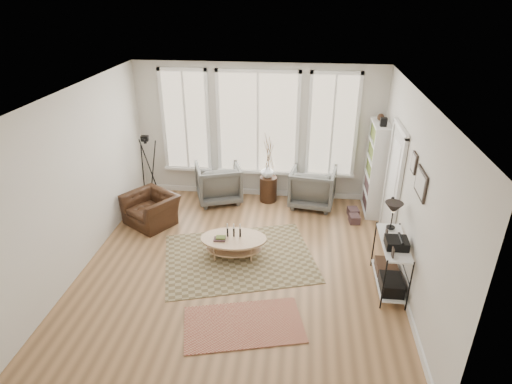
# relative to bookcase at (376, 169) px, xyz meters

# --- Properties ---
(room) EXTENTS (5.50, 5.54, 2.90)m
(room) POSITION_rel_bookcase_xyz_m (-2.42, -2.20, 0.47)
(room) COLOR #A2754A
(room) RESTS_ON ground
(bay_window) EXTENTS (4.14, 0.12, 2.24)m
(bay_window) POSITION_rel_bookcase_xyz_m (-2.44, 0.49, 0.65)
(bay_window) COLOR #D0B484
(bay_window) RESTS_ON ground
(door) EXTENTS (0.09, 1.06, 2.22)m
(door) POSITION_rel_bookcase_xyz_m (0.13, -1.08, 0.17)
(door) COLOR silver
(door) RESTS_ON ground
(bookcase) EXTENTS (0.31, 0.85, 2.06)m
(bookcase) POSITION_rel_bookcase_xyz_m (0.00, 0.00, 0.00)
(bookcase) COLOR white
(bookcase) RESTS_ON ground
(low_shelf) EXTENTS (0.38, 1.08, 1.30)m
(low_shelf) POSITION_rel_bookcase_xyz_m (-0.06, -2.52, -0.44)
(low_shelf) COLOR white
(low_shelf) RESTS_ON ground
(wall_art) EXTENTS (0.04, 0.88, 0.44)m
(wall_art) POSITION_rel_bookcase_xyz_m (0.14, -2.49, 0.92)
(wall_art) COLOR black
(wall_art) RESTS_ON ground
(rug_main) EXTENTS (2.95, 2.53, 0.01)m
(rug_main) POSITION_rel_bookcase_xyz_m (-2.49, -2.02, -0.95)
(rug_main) COLOR brown
(rug_main) RESTS_ON ground
(rug_runner) EXTENTS (1.82, 1.29, 0.01)m
(rug_runner) POSITION_rel_bookcase_xyz_m (-2.19, -3.62, -0.94)
(rug_runner) COLOR maroon
(rug_runner) RESTS_ON ground
(coffee_table) EXTENTS (1.18, 0.79, 0.52)m
(coffee_table) POSITION_rel_bookcase_xyz_m (-2.59, -1.96, -0.67)
(coffee_table) COLOR tan
(coffee_table) RESTS_ON ground
(armchair_left) EXTENTS (1.17, 1.18, 0.85)m
(armchair_left) POSITION_rel_bookcase_xyz_m (-3.25, 0.12, -0.53)
(armchair_left) COLOR #5F605B
(armchair_left) RESTS_ON ground
(armchair_right) EXTENTS (1.03, 1.05, 0.85)m
(armchair_right) POSITION_rel_bookcase_xyz_m (-1.22, 0.14, -0.53)
(armchair_right) COLOR #5F605B
(armchair_right) RESTS_ON ground
(side_table) EXTENTS (0.37, 0.37, 1.56)m
(side_table) POSITION_rel_bookcase_xyz_m (-2.18, 0.22, -0.21)
(side_table) COLOR #341D10
(side_table) RESTS_ON ground
(vase) EXTENTS (0.32, 0.32, 0.28)m
(vase) POSITION_rel_bookcase_xyz_m (-2.20, 0.22, -0.26)
(vase) COLOR silver
(vase) RESTS_ON side_table
(accent_chair) EXTENTS (1.23, 1.19, 0.61)m
(accent_chair) POSITION_rel_bookcase_xyz_m (-4.39, -1.00, -0.65)
(accent_chair) COLOR #341D10
(accent_chair) RESTS_ON ground
(tripod_camera) EXTENTS (0.53, 0.53, 1.51)m
(tripod_camera) POSITION_rel_bookcase_xyz_m (-4.69, -0.14, -0.26)
(tripod_camera) COLOR black
(tripod_camera) RESTS_ON ground
(book_stack_near) EXTENTS (0.24, 0.29, 0.16)m
(book_stack_near) POSITION_rel_bookcase_xyz_m (-0.39, -0.27, -0.87)
(book_stack_near) COLOR brown
(book_stack_near) RESTS_ON ground
(book_stack_far) EXTENTS (0.22, 0.27, 0.16)m
(book_stack_far) POSITION_rel_bookcase_xyz_m (-0.39, -0.54, -0.88)
(book_stack_far) COLOR brown
(book_stack_far) RESTS_ON ground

